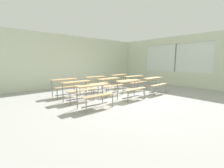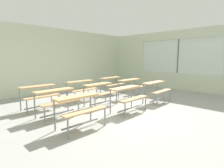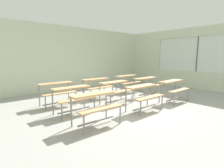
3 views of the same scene
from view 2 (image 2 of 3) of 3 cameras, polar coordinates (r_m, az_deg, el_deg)
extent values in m
cube|color=#9E9E99|center=(5.29, 2.81, -9.50)|extent=(10.00, 9.00, 0.05)
cube|color=beige|center=(8.68, -20.31, 7.23)|extent=(10.00, 0.12, 3.00)
cube|color=beige|center=(9.47, 23.14, 0.60)|extent=(0.12, 9.00, 0.85)
cube|color=beige|center=(9.47, 23.98, 14.83)|extent=(0.12, 9.00, 0.45)
cube|color=beige|center=(11.15, 6.06, 8.87)|extent=(0.12, 1.90, 1.70)
cube|color=silver|center=(9.59, 20.76, 8.47)|extent=(0.02, 4.20, 1.70)
cube|color=#4C5156|center=(9.59, 20.76, 8.47)|extent=(0.06, 0.05, 1.70)
cube|color=tan|center=(4.13, -11.40, -4.07)|extent=(1.11, 0.34, 0.04)
cube|color=tan|center=(3.94, -8.67, -8.80)|extent=(1.10, 0.24, 0.03)
cylinder|color=gray|center=(4.10, -18.27, -9.64)|extent=(0.04, 0.04, 0.72)
cylinder|color=gray|center=(4.61, -7.02, -7.27)|extent=(0.04, 0.04, 0.72)
cylinder|color=gray|center=(3.69, -14.18, -13.83)|extent=(0.04, 0.04, 0.44)
cylinder|color=gray|center=(4.25, -2.34, -10.56)|extent=(0.04, 0.04, 0.44)
cube|color=gray|center=(4.19, -10.06, -12.69)|extent=(1.00, 0.05, 0.03)
cube|color=tan|center=(5.26, 4.34, -1.25)|extent=(1.10, 0.32, 0.04)
cube|color=tan|center=(5.12, 7.08, -4.75)|extent=(1.10, 0.22, 0.03)
cylinder|color=gray|center=(5.06, -0.56, -5.78)|extent=(0.04, 0.04, 0.72)
cylinder|color=gray|center=(5.80, 6.38, -4.00)|extent=(0.04, 0.04, 0.72)
cylinder|color=gray|center=(4.74, 4.26, -8.54)|extent=(0.04, 0.04, 0.44)
cylinder|color=gray|center=(5.52, 10.92, -6.22)|extent=(0.04, 0.04, 0.44)
cube|color=gray|center=(5.31, 5.44, -8.04)|extent=(1.00, 0.03, 0.03)
cube|color=tan|center=(6.58, 13.60, 0.48)|extent=(1.10, 0.33, 0.04)
cube|color=tan|center=(6.47, 15.98, -2.25)|extent=(1.10, 0.23, 0.03)
cylinder|color=gray|center=(6.28, 10.11, -3.11)|extent=(0.04, 0.04, 0.72)
cylinder|color=gray|center=(7.13, 14.52, -1.88)|extent=(0.04, 0.04, 0.72)
cylinder|color=gray|center=(6.04, 14.46, -5.07)|extent=(0.04, 0.04, 0.44)
cylinder|color=gray|center=(6.92, 18.48, -3.55)|extent=(0.04, 0.04, 0.44)
cube|color=gray|center=(6.62, 14.47, -4.96)|extent=(1.00, 0.04, 0.03)
cube|color=tan|center=(5.07, -18.35, -2.03)|extent=(1.10, 0.33, 0.04)
cube|color=tan|center=(4.85, -16.39, -5.78)|extent=(1.10, 0.23, 0.03)
cylinder|color=gray|center=(5.06, -23.93, -6.52)|extent=(0.04, 0.04, 0.72)
cylinder|color=gray|center=(5.50, -14.28, -4.88)|extent=(0.04, 0.04, 0.72)
cylinder|color=gray|center=(4.61, -21.14, -9.59)|extent=(0.04, 0.04, 0.44)
cylinder|color=gray|center=(5.09, -10.87, -7.47)|extent=(0.04, 0.04, 0.44)
cube|color=gray|center=(5.09, -17.26, -9.12)|extent=(1.00, 0.04, 0.03)
cube|color=tan|center=(5.98, -4.63, -0.08)|extent=(1.10, 0.33, 0.04)
cube|color=tan|center=(5.80, -2.47, -3.14)|extent=(1.10, 0.23, 0.03)
cylinder|color=gray|center=(5.83, -9.17, -3.97)|extent=(0.04, 0.04, 0.72)
cylinder|color=gray|center=(6.48, -2.15, -2.63)|extent=(0.04, 0.04, 0.72)
cylinder|color=gray|center=(5.45, -5.57, -6.29)|extent=(0.04, 0.04, 0.44)
cylinder|color=gray|center=(6.14, 1.48, -4.59)|extent=(0.04, 0.04, 0.44)
cube|color=gray|center=(6.00, -3.66, -6.09)|extent=(1.00, 0.04, 0.03)
cube|color=tan|center=(7.21, 5.68, 1.36)|extent=(1.11, 0.37, 0.04)
cube|color=tan|center=(7.05, 7.62, -1.14)|extent=(1.11, 0.27, 0.03)
cylinder|color=gray|center=(6.99, 2.09, -1.81)|extent=(0.04, 0.04, 0.72)
cylinder|color=gray|center=(7.73, 7.28, -0.89)|extent=(0.04, 0.04, 0.72)
cylinder|color=gray|center=(6.66, 5.48, -3.60)|extent=(0.04, 0.04, 0.44)
cylinder|color=gray|center=(7.43, 10.55, -2.45)|extent=(0.04, 0.04, 0.44)
cube|color=gray|center=(7.22, 6.46, -3.63)|extent=(1.00, 0.08, 0.03)
cube|color=tan|center=(6.00, -23.10, -0.71)|extent=(1.11, 0.34, 0.04)
cube|color=tan|center=(5.75, -21.75, -3.83)|extent=(1.10, 0.24, 0.03)
cylinder|color=gray|center=(6.03, -27.82, -4.45)|extent=(0.04, 0.04, 0.72)
cylinder|color=gray|center=(6.38, -19.22, -3.27)|extent=(0.04, 0.04, 0.72)
cylinder|color=gray|center=(5.55, -26.03, -6.86)|extent=(0.04, 0.04, 0.44)
cylinder|color=gray|center=(5.93, -16.83, -5.42)|extent=(0.04, 0.04, 0.44)
cube|color=gray|center=(5.99, -22.26, -6.73)|extent=(1.00, 0.05, 0.03)
cube|color=tan|center=(6.79, -10.50, 0.82)|extent=(1.11, 0.34, 0.04)
cube|color=tan|center=(6.58, -8.85, -1.86)|extent=(1.10, 0.24, 0.03)
cylinder|color=gray|center=(6.70, -14.62, -2.53)|extent=(0.04, 0.04, 0.72)
cylinder|color=gray|center=(7.25, -7.79, -1.52)|extent=(0.04, 0.04, 0.72)
cylinder|color=gray|center=(6.27, -12.02, -4.50)|extent=(0.04, 0.04, 0.44)
cylinder|color=gray|center=(6.85, -4.98, -3.25)|extent=(0.04, 0.04, 0.44)
cube|color=gray|center=(6.79, -9.69, -4.48)|extent=(1.00, 0.05, 0.03)
cube|color=tan|center=(7.93, -0.53, 2.04)|extent=(1.10, 0.33, 0.04)
cube|color=tan|center=(7.75, 1.17, -0.20)|extent=(1.10, 0.23, 0.03)
cylinder|color=gray|center=(7.74, -3.85, -0.83)|extent=(0.04, 0.04, 0.72)
cylinder|color=gray|center=(8.44, 1.15, -0.05)|extent=(0.04, 0.04, 0.72)
cylinder|color=gray|center=(7.37, -0.93, -2.38)|extent=(0.04, 0.04, 0.44)
cylinder|color=gray|center=(8.10, 4.02, -1.42)|extent=(0.04, 0.04, 0.44)
cube|color=gray|center=(7.93, 0.21, -2.49)|extent=(1.00, 0.04, 0.03)
camera|label=1|loc=(0.89, 166.44, -14.97)|focal=24.42mm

